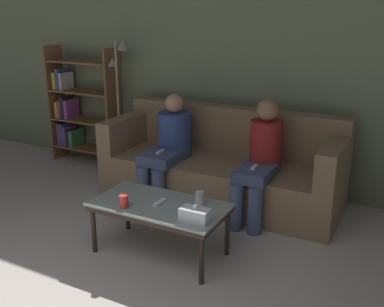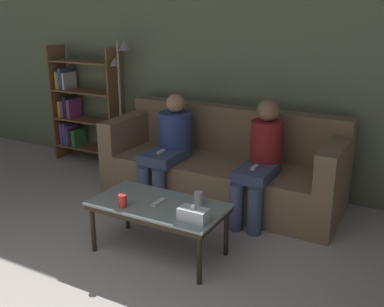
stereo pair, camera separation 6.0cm
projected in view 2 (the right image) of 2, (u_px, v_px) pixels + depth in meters
name	position (u px, v px, depth m)	size (l,w,h in m)	color
wall_back	(245.00, 71.00, 4.87)	(12.00, 0.06, 2.60)	#707F5B
couch	(223.00, 168.00, 4.73)	(2.48, 0.91, 0.94)	#897051
coffee_table	(159.00, 208.00, 3.62)	(1.09, 0.57, 0.45)	#8C9E99
cup_near_left	(199.00, 198.00, 3.57)	(0.07, 0.07, 0.11)	silver
cup_near_right	(123.00, 201.00, 3.53)	(0.07, 0.07, 0.10)	red
tissue_box	(193.00, 215.00, 3.29)	(0.22, 0.12, 0.13)	silver
game_remote	(158.00, 202.00, 3.60)	(0.04, 0.15, 0.02)	white
bookshelf	(80.00, 108.00, 5.87)	(0.97, 0.32, 1.50)	brown
standing_lamp	(121.00, 94.00, 5.30)	(0.31, 0.26, 1.61)	gray
seated_person_left_end	(170.00, 143.00, 4.69)	(0.36, 0.73, 1.10)	#47567A
seated_person_mid_left	(261.00, 158.00, 4.22)	(0.31, 0.71, 1.14)	#47567A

